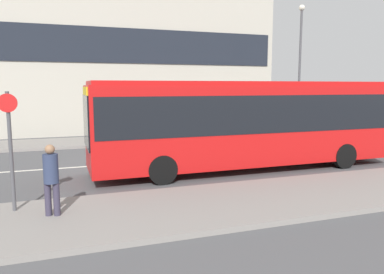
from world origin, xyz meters
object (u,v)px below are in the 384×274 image
(city_bus, at_px, (247,119))
(pedestrian_near_stop, at_px, (51,176))
(parked_car_0, at_px, (325,128))
(street_lamp, at_px, (300,58))
(bus_stop_sign, at_px, (10,143))

(city_bus, height_order, pedestrian_near_stop, city_bus)
(parked_car_0, xyz_separation_m, street_lamp, (-0.92, 1.47, 4.24))
(city_bus, height_order, bus_stop_sign, city_bus)
(pedestrian_near_stop, height_order, street_lamp, street_lamp)
(city_bus, relative_size, pedestrian_near_stop, 6.93)
(parked_car_0, relative_size, street_lamp, 0.51)
(city_bus, bearing_deg, pedestrian_near_stop, -157.33)
(city_bus, distance_m, pedestrian_near_stop, 7.75)
(bus_stop_sign, xyz_separation_m, street_lamp, (15.26, 10.24, 3.06))
(pedestrian_near_stop, height_order, bus_stop_sign, bus_stop_sign)
(parked_car_0, distance_m, street_lamp, 4.58)
(pedestrian_near_stop, xyz_separation_m, bus_stop_sign, (-0.89, 0.67, 0.72))
(pedestrian_near_stop, bearing_deg, city_bus, -134.79)
(city_bus, distance_m, bus_stop_sign, 8.26)
(city_bus, xyz_separation_m, street_lamp, (7.50, 7.44, 2.96))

